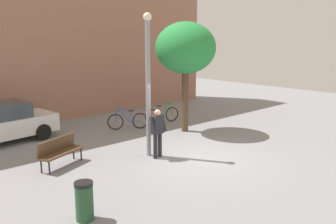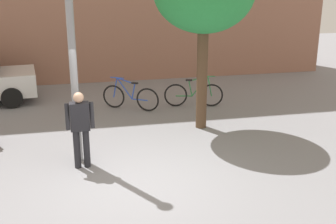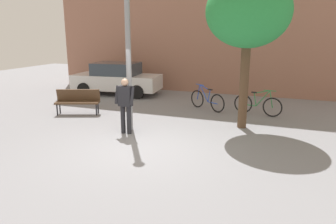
{
  "view_description": "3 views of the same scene",
  "coord_description": "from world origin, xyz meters",
  "px_view_note": "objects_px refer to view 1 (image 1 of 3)",
  "views": [
    {
      "loc": [
        -8.47,
        -7.8,
        3.99
      ],
      "look_at": [
        0.73,
        2.27,
        1.14
      ],
      "focal_mm": 38.01,
      "sensor_mm": 36.0,
      "label": 1
    },
    {
      "loc": [
        -1.02,
        -8.0,
        4.12
      ],
      "look_at": [
        1.16,
        2.11,
        0.72
      ],
      "focal_mm": 47.55,
      "sensor_mm": 36.0,
      "label": 2
    },
    {
      "loc": [
        3.52,
        -7.31,
        3.0
      ],
      "look_at": [
        0.26,
        1.26,
        0.7
      ],
      "focal_mm": 34.24,
      "sensor_mm": 36.0,
      "label": 3
    }
  ],
  "objects_px": {
    "bicycle_green": "(162,115)",
    "bicycle_blue": "(128,121)",
    "lamppost": "(148,79)",
    "person_by_lamppost": "(158,130)",
    "trash_bin": "(84,201)",
    "park_bench": "(60,150)",
    "plaza_tree": "(186,49)"
  },
  "relations": [
    {
      "from": "plaza_tree",
      "to": "bicycle_blue",
      "type": "bearing_deg",
      "value": 130.4
    },
    {
      "from": "lamppost",
      "to": "trash_bin",
      "type": "relative_size",
      "value": 5.37
    },
    {
      "from": "bicycle_green",
      "to": "trash_bin",
      "type": "relative_size",
      "value": 1.99
    },
    {
      "from": "lamppost",
      "to": "person_by_lamppost",
      "type": "relative_size",
      "value": 2.87
    },
    {
      "from": "person_by_lamppost",
      "to": "plaza_tree",
      "type": "xyz_separation_m",
      "value": [
        3.19,
        1.89,
        2.59
      ]
    },
    {
      "from": "person_by_lamppost",
      "to": "plaza_tree",
      "type": "distance_m",
      "value": 4.52
    },
    {
      "from": "trash_bin",
      "to": "person_by_lamppost",
      "type": "bearing_deg",
      "value": 27.86
    },
    {
      "from": "person_by_lamppost",
      "to": "trash_bin",
      "type": "xyz_separation_m",
      "value": [
        -3.95,
        -2.09,
        -0.52
      ]
    },
    {
      "from": "person_by_lamppost",
      "to": "bicycle_blue",
      "type": "relative_size",
      "value": 1.05
    },
    {
      "from": "person_by_lamppost",
      "to": "trash_bin",
      "type": "bearing_deg",
      "value": -152.14
    },
    {
      "from": "person_by_lamppost",
      "to": "park_bench",
      "type": "xyz_separation_m",
      "value": [
        -2.8,
        1.48,
        -0.42
      ]
    },
    {
      "from": "trash_bin",
      "to": "park_bench",
      "type": "bearing_deg",
      "value": 72.23
    },
    {
      "from": "park_bench",
      "to": "plaza_tree",
      "type": "xyz_separation_m",
      "value": [
        5.99,
        0.4,
        3.0
      ]
    },
    {
      "from": "bicycle_blue",
      "to": "person_by_lamppost",
      "type": "bearing_deg",
      "value": -111.93
    },
    {
      "from": "plaza_tree",
      "to": "trash_bin",
      "type": "distance_m",
      "value": 8.73
    },
    {
      "from": "person_by_lamppost",
      "to": "park_bench",
      "type": "bearing_deg",
      "value": 152.16
    },
    {
      "from": "park_bench",
      "to": "bicycle_green",
      "type": "distance_m",
      "value": 6.68
    },
    {
      "from": "person_by_lamppost",
      "to": "trash_bin",
      "type": "height_order",
      "value": "person_by_lamppost"
    },
    {
      "from": "bicycle_blue",
      "to": "trash_bin",
      "type": "height_order",
      "value": "bicycle_blue"
    },
    {
      "from": "bicycle_green",
      "to": "plaza_tree",
      "type": "bearing_deg",
      "value": -99.39
    },
    {
      "from": "bicycle_green",
      "to": "trash_bin",
      "type": "xyz_separation_m",
      "value": [
        -7.44,
        -5.8,
        0.07
      ]
    },
    {
      "from": "bicycle_green",
      "to": "bicycle_blue",
      "type": "xyz_separation_m",
      "value": [
        -1.95,
        0.11,
        0.0
      ]
    },
    {
      "from": "lamppost",
      "to": "person_by_lamppost",
      "type": "bearing_deg",
      "value": -81.22
    },
    {
      "from": "bicycle_green",
      "to": "bicycle_blue",
      "type": "relative_size",
      "value": 1.12
    },
    {
      "from": "park_bench",
      "to": "trash_bin",
      "type": "bearing_deg",
      "value": -107.77
    },
    {
      "from": "park_bench",
      "to": "lamppost",
      "type": "bearing_deg",
      "value": -21.53
    },
    {
      "from": "lamppost",
      "to": "person_by_lamppost",
      "type": "height_order",
      "value": "lamppost"
    },
    {
      "from": "bicycle_blue",
      "to": "lamppost",
      "type": "bearing_deg",
      "value": -115.06
    },
    {
      "from": "person_by_lamppost",
      "to": "park_bench",
      "type": "distance_m",
      "value": 3.2
    },
    {
      "from": "lamppost",
      "to": "person_by_lamppost",
      "type": "distance_m",
      "value": 1.72
    },
    {
      "from": "lamppost",
      "to": "bicycle_blue",
      "type": "bearing_deg",
      "value": 64.94
    },
    {
      "from": "park_bench",
      "to": "bicycle_blue",
      "type": "relative_size",
      "value": 1.05
    }
  ]
}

